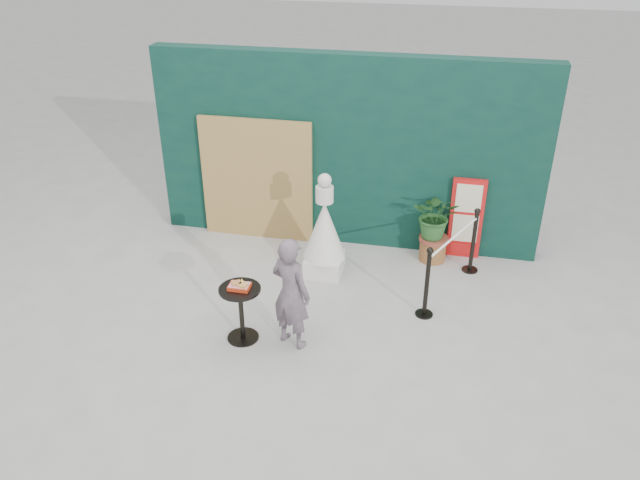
% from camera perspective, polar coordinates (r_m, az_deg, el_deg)
% --- Properties ---
extents(ground, '(60.00, 60.00, 0.00)m').
position_cam_1_polar(ground, '(7.73, -1.88, -10.73)').
color(ground, '#ADAAA5').
rests_on(ground, ground).
extents(back_wall, '(6.00, 0.30, 3.00)m').
position_cam_1_polar(back_wall, '(9.68, 2.42, 8.02)').
color(back_wall, black).
rests_on(back_wall, ground).
extents(bamboo_fence, '(1.80, 0.08, 2.00)m').
position_cam_1_polar(bamboo_fence, '(9.99, -5.81, 5.48)').
color(bamboo_fence, tan).
rests_on(bamboo_fence, ground).
extents(woman, '(0.64, 0.54, 1.48)m').
position_cam_1_polar(woman, '(7.55, -2.68, -4.86)').
color(woman, slate).
rests_on(woman, ground).
extents(menu_board, '(0.50, 0.07, 1.30)m').
position_cam_1_polar(menu_board, '(9.74, 13.21, 1.91)').
color(menu_board, red).
rests_on(menu_board, ground).
extents(statue, '(0.62, 0.62, 1.60)m').
position_cam_1_polar(statue, '(9.02, 0.41, 0.52)').
color(statue, silver).
rests_on(statue, ground).
extents(cafe_table, '(0.52, 0.52, 0.75)m').
position_cam_1_polar(cafe_table, '(7.81, -7.25, -5.96)').
color(cafe_table, black).
rests_on(cafe_table, ground).
extents(food_basket, '(0.26, 0.19, 0.11)m').
position_cam_1_polar(food_basket, '(7.65, -7.36, -4.17)').
color(food_basket, red).
rests_on(food_basket, cafe_table).
extents(planter, '(0.67, 0.58, 1.13)m').
position_cam_1_polar(planter, '(9.53, 10.50, 1.67)').
color(planter, brown).
rests_on(planter, ground).
extents(stanchion_barrier, '(0.84, 1.54, 1.03)m').
position_cam_1_polar(stanchion_barrier, '(8.85, 11.93, -1.92)').
color(stanchion_barrier, black).
rests_on(stanchion_barrier, ground).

